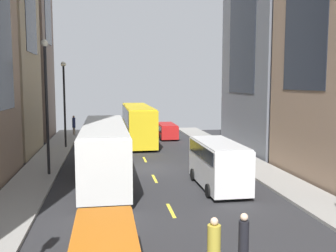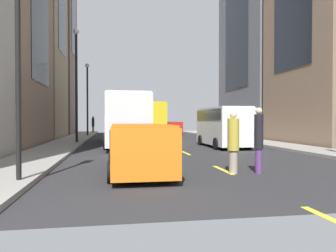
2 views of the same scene
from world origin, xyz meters
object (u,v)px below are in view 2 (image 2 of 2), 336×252
delivery_van_white (223,124)px  pedestrian_waiting_curb (93,124)px  streetcar_yellow (148,117)px  car_orange_0 (139,145)px  pedestrian_crossing_near (259,138)px  pedestrian_walking_far (233,141)px  car_red_1 (172,127)px  city_bus_white (125,117)px  traffic_light_near_corner (17,16)px

delivery_van_white → pedestrian_waiting_curb: (-9.66, 23.09, -0.25)m
streetcar_yellow → car_orange_0: (-3.19, -27.23, -1.16)m
streetcar_yellow → pedestrian_waiting_curb: (-6.61, 5.60, -0.86)m
pedestrian_crossing_near → pedestrian_walking_far: bearing=-42.9°
pedestrian_walking_far → pedestrian_crossing_near: size_ratio=0.94×
car_red_1 → pedestrian_crossing_near: 29.96m
city_bus_white → car_red_1: bearing=68.3°
pedestrian_waiting_curb → car_red_1: bearing=-61.6°
city_bus_white → pedestrian_walking_far: bearing=-77.1°
city_bus_white → traffic_light_near_corner: (-3.38, -14.45, 2.56)m
streetcar_yellow → traffic_light_near_corner: 29.46m
city_bus_white → delivery_van_white: 7.10m
streetcar_yellow → pedestrian_crossing_near: 27.87m
pedestrian_walking_far → traffic_light_near_corner: size_ratio=0.32×
pedestrian_waiting_curb → pedestrian_walking_far: pedestrian_waiting_curb is taller
streetcar_yellow → delivery_van_white: (3.04, -17.49, -0.61)m
streetcar_yellow → car_red_1: bearing=31.9°
car_orange_0 → streetcar_yellow: bearing=83.3°
city_bus_white → pedestrian_crossing_near: (3.92, -13.68, -0.83)m
car_orange_0 → car_red_1: 29.93m
delivery_van_white → car_red_1: 19.50m
car_orange_0 → pedestrian_walking_far: 3.12m
delivery_van_white → pedestrian_walking_far: 10.68m
pedestrian_waiting_curb → traffic_light_near_corner: (0.03, -34.22, 3.31)m
delivery_van_white → pedestrian_waiting_curb: size_ratio=2.72×
pedestrian_waiting_curb → delivery_van_white: bearing=-108.8°
pedestrian_walking_far → delivery_van_white: bearing=7.7°
streetcar_yellow → car_orange_0: bearing=-96.7°
car_red_1 → car_orange_0: bearing=-102.4°
city_bus_white → traffic_light_near_corner: size_ratio=2.02×
streetcar_yellow → car_red_1: 3.99m
streetcar_yellow → delivery_van_white: size_ratio=2.19×
pedestrian_walking_far → traffic_light_near_corner: bearing=123.1°
car_orange_0 → traffic_light_near_corner: bearing=-157.8°
car_orange_0 → pedestrian_walking_far: (3.08, -0.45, 0.11)m
delivery_van_white → car_orange_0: bearing=-122.6°
city_bus_white → delivery_van_white: (6.25, -3.33, -0.50)m
delivery_van_white → car_orange_0: size_ratio=1.20×
city_bus_white → pedestrian_waiting_curb: (-3.40, 19.76, -0.75)m
delivery_van_white → traffic_light_near_corner: bearing=-130.9°
streetcar_yellow → pedestrian_walking_far: (-0.11, -27.68, -1.04)m
car_orange_0 → pedestrian_waiting_curb: size_ratio=2.26×
city_bus_white → traffic_light_near_corner: traffic_light_near_corner is taller
car_orange_0 → traffic_light_near_corner: 5.14m
city_bus_white → pedestrian_crossing_near: bearing=-74.0°
city_bus_white → car_red_1: city_bus_white is taller
car_red_1 → traffic_light_near_corner: bearing=-107.8°
pedestrian_walking_far → city_bus_white: bearing=37.8°
car_red_1 → pedestrian_waiting_curb: pedestrian_waiting_curb is taller
pedestrian_crossing_near → car_orange_0: bearing=-40.6°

